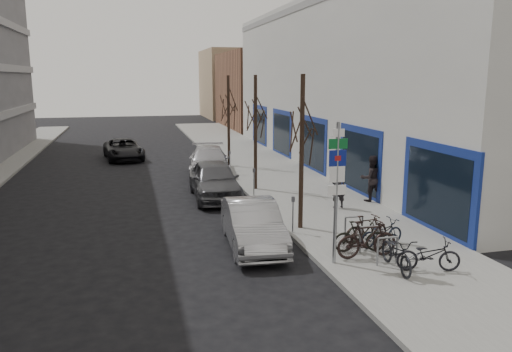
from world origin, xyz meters
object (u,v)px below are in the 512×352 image
meter_front (293,211)px  bike_far_curb (429,252)px  tree_far (228,99)px  bike_mid_inner (360,236)px  parked_car_mid (214,180)px  tree_mid (255,105)px  tree_near (302,116)px  highway_sign_pole (337,184)px  bike_near_right (367,239)px  pedestrian_near (338,188)px  meter_mid (254,179)px  meter_back (230,160)px  parked_car_back (209,161)px  bike_rack (369,236)px  bike_mid_curb (382,231)px  lane_car (124,149)px  bike_near_left (397,250)px  pedestrian_far (371,178)px  bike_far_inner (366,229)px  parked_car_front (253,224)px

meter_front → bike_far_curb: meter_front is taller
tree_far → bike_mid_inner: bearing=-86.7°
parked_car_mid → tree_mid: bearing=23.0°
tree_near → tree_far: size_ratio=1.00×
highway_sign_pole → bike_near_right: 2.06m
meter_front → parked_car_mid: (-1.67, 6.16, -0.07)m
parked_car_mid → pedestrian_near: pedestrian_near is taller
tree_mid → bike_mid_inner: (0.92, -9.33, -3.45)m
tree_mid → meter_front: size_ratio=4.33×
meter_mid → bike_near_right: size_ratio=0.66×
tree_mid → pedestrian_near: bearing=-60.8°
meter_back → bike_far_curb: bearing=-80.6°
meter_front → parked_car_back: (-1.07, 11.58, -0.13)m
bike_rack → meter_mid: meter_mid is taller
meter_mid → parked_car_mid: 1.79m
highway_sign_pole → tree_mid: bearing=88.9°
bike_mid_curb → lane_car: bearing=7.7°
meter_mid → bike_mid_inner: 7.95m
bike_near_left → bike_far_curb: 0.86m
bike_mid_curb → pedestrian_near: size_ratio=0.99×
tree_far → parked_car_mid: tree_far is taller
meter_front → pedestrian_near: pedestrian_near is taller
bike_near_right → pedestrian_far: 7.09m
tree_near → meter_back: 10.98m
meter_back → bike_far_inner: (1.92, -12.66, -0.29)m
bike_near_right → bike_far_curb: size_ratio=1.10×
bike_mid_inner → pedestrian_far: pedestrian_far is taller
meter_front → parked_car_back: bearing=95.3°
bike_near_right → pedestrian_near: size_ratio=1.16×
tree_mid → bike_far_inner: bearing=-80.4°
bike_far_inner → parked_car_mid: size_ratio=0.32×
tree_mid → bike_near_left: tree_mid is taller
bike_far_inner → bike_near_right: bearing=146.3°
meter_mid → bike_far_curb: 10.02m
bike_rack → parked_car_back: bearing=101.0°
bike_rack → parked_car_mid: bearing=111.2°
tree_far → meter_front: tree_far is taller
tree_mid → bike_far_inner: (1.47, -8.66, -3.47)m
tree_mid → bike_near_left: (1.26, -10.91, -3.38)m
lane_car → bike_far_curb: bearing=-77.6°
meter_back → lane_car: bearing=127.5°
parked_car_front → meter_back: bearing=86.1°
bike_mid_curb → meter_front: bearing=34.8°
tree_mid → pedestrian_near: (2.39, -4.28, -3.13)m
tree_near → bike_near_left: (1.26, -4.41, -3.38)m
bike_near_right → bike_near_left: bearing=-162.3°
tree_far → bike_near_left: tree_far is taller
highway_sign_pole → pedestrian_near: (2.59, 5.73, -1.48)m
bike_rack → lane_car: bearing=109.5°
bike_mid_curb → parked_car_front: bearing=56.9°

